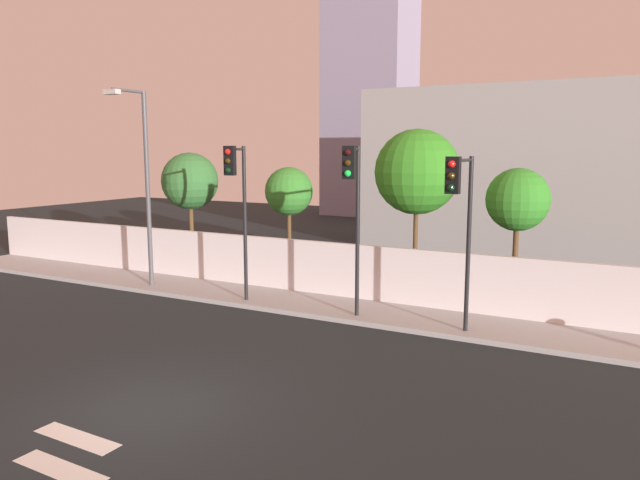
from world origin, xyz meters
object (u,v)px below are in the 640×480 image
traffic_light_right (237,191)px  roadside_tree_leftmost (190,181)px  roadside_tree_midright (417,172)px  traffic_light_center (461,207)px  roadside_tree_midleft (289,192)px  traffic_light_left (353,195)px  roadside_tree_rightmost (518,200)px  street_lamp_curbside (143,174)px

traffic_light_right → roadside_tree_leftmost: 6.59m
traffic_light_right → roadside_tree_midright: size_ratio=0.87×
traffic_light_center → traffic_light_right: (-7.20, 0.35, 0.16)m
roadside_tree_midleft → traffic_light_left: bearing=-41.6°
roadside_tree_midleft → roadside_tree_rightmost: size_ratio=0.98×
roadside_tree_midright → roadside_tree_rightmost: bearing=-0.0°
roadside_tree_midleft → street_lamp_curbside: bearing=-138.3°
traffic_light_left → roadside_tree_leftmost: bearing=156.5°
traffic_light_left → traffic_light_right: (-4.07, 0.10, -0.00)m
traffic_light_left → traffic_light_right: size_ratio=1.00×
traffic_light_left → street_lamp_curbside: bearing=176.3°
traffic_light_left → street_lamp_curbside: 8.52m
roadside_tree_leftmost → roadside_tree_rightmost: roadside_tree_leftmost is taller
roadside_tree_rightmost → roadside_tree_midright: bearing=180.0°
traffic_light_left → roadside_tree_midleft: (-4.57, 4.06, -0.30)m
traffic_light_right → roadside_tree_rightmost: size_ratio=1.12×
traffic_light_right → roadside_tree_midleft: traffic_light_right is taller
traffic_light_center → roadside_tree_rightmost: (0.64, 4.32, -0.13)m
traffic_light_center → roadside_tree_leftmost: 13.19m
traffic_light_left → roadside_tree_midleft: size_ratio=1.13×
street_lamp_curbside → roadside_tree_leftmost: 3.63m
traffic_light_right → roadside_tree_midright: roadside_tree_midright is taller
traffic_light_center → roadside_tree_midleft: 8.82m
street_lamp_curbside → traffic_light_right: bearing=-5.9°
traffic_light_center → roadside_tree_rightmost: bearing=81.5°
roadside_tree_leftmost → roadside_tree_rightmost: size_ratio=1.10×
traffic_light_left → traffic_light_center: 3.14m
street_lamp_curbside → roadside_tree_midright: 9.61m
roadside_tree_leftmost → roadside_tree_midleft: bearing=0.0°
traffic_light_left → traffic_light_center: size_ratio=1.06×
street_lamp_curbside → roadside_tree_rightmost: (12.26, 3.50, -0.72)m
roadside_tree_midleft → traffic_light_right: bearing=-82.9°
roadside_tree_leftmost → roadside_tree_midright: size_ratio=0.86×
traffic_light_left → traffic_light_center: bearing=-4.7°
traffic_light_left → roadside_tree_midright: size_ratio=0.87×
traffic_light_right → roadside_tree_midleft: size_ratio=1.14×
traffic_light_left → traffic_light_right: bearing=178.7°
street_lamp_curbside → roadside_tree_rightmost: street_lamp_curbside is taller
street_lamp_curbside → roadside_tree_leftmost: (-0.85, 3.50, -0.44)m
roadside_tree_midleft → roadside_tree_rightmost: 8.33m
roadside_tree_rightmost → roadside_tree_midleft: bearing=180.0°
traffic_light_right → roadside_tree_leftmost: size_ratio=1.01×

